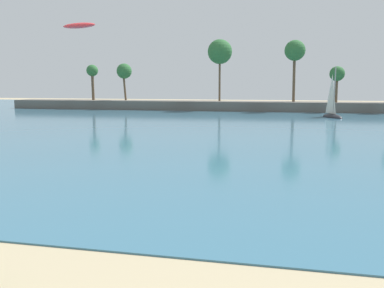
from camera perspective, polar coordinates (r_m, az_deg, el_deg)
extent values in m
cube|color=#386B84|center=(64.00, 8.78, 3.90)|extent=(220.00, 106.00, 0.06)
cube|color=#605B54|center=(76.90, 9.39, 5.28)|extent=(99.27, 6.00, 1.80)
cylinder|color=brown|center=(76.60, 14.22, 9.25)|extent=(0.61, 0.80, 9.25)
sphere|color=#2D6633|center=(76.83, 14.34, 12.70)|extent=(3.71, 3.71, 3.71)
cylinder|color=brown|center=(75.89, 19.73, 7.44)|extent=(0.52, 0.69, 5.04)
sphere|color=#2D6633|center=(75.90, 19.82, 9.33)|extent=(2.61, 2.61, 2.61)
cylinder|color=brown|center=(82.54, -9.52, 8.12)|extent=(0.72, 0.70, 5.81)
sphere|color=#2D6633|center=(82.58, -9.56, 10.12)|extent=(3.00, 3.00, 3.00)
cylinder|color=brown|center=(85.02, -13.84, 8.05)|extent=(0.61, 0.81, 5.96)
sphere|color=#2D6633|center=(85.06, -13.91, 10.05)|extent=(2.33, 2.33, 2.33)
cylinder|color=brown|center=(77.49, 3.93, 9.48)|extent=(0.40, 0.62, 9.25)
sphere|color=#2D6633|center=(77.71, 3.96, 12.89)|extent=(4.59, 4.59, 4.59)
ellipsoid|color=black|center=(64.28, 19.22, 3.57)|extent=(3.34, 5.80, 1.11)
cylinder|color=gray|center=(63.85, 19.50, 7.15)|extent=(0.17, 0.17, 6.95)
pyramid|color=silver|center=(64.71, 19.11, 6.72)|extent=(0.95, 2.42, 5.91)
ellipsoid|color=red|center=(30.84, -15.68, 15.82)|extent=(2.87, 1.50, 0.48)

